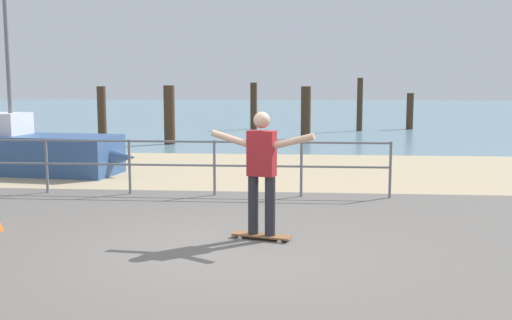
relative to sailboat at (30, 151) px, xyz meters
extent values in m
cube|color=#605B56|center=(5.35, -6.97, -0.52)|extent=(24.00, 10.00, 0.04)
cube|color=tan|center=(5.35, 1.03, -0.52)|extent=(24.00, 6.00, 0.04)
cube|color=slate|center=(5.35, 29.03, -0.52)|extent=(72.00, 50.00, 0.04)
cylinder|color=slate|center=(1.43, -2.37, 0.00)|extent=(0.05, 0.05, 1.05)
cylinder|color=slate|center=(3.03, -2.37, 0.00)|extent=(0.05, 0.05, 1.05)
cylinder|color=slate|center=(4.64, -2.37, 0.00)|extent=(0.05, 0.05, 1.05)
cylinder|color=slate|center=(6.25, -2.37, 0.00)|extent=(0.05, 0.05, 1.05)
cylinder|color=slate|center=(7.86, -2.37, 0.00)|extent=(0.05, 0.05, 1.05)
cylinder|color=slate|center=(3.03, -2.37, 0.50)|extent=(9.65, 0.04, 0.04)
cylinder|color=slate|center=(3.03, -2.37, 0.06)|extent=(9.65, 0.04, 0.04)
cube|color=#335184|center=(-0.16, 0.02, -0.07)|extent=(4.55, 1.97, 0.90)
cone|color=#335184|center=(2.02, -0.27, -0.07)|extent=(1.19, 0.90, 0.77)
cylinder|color=slate|center=(-0.46, 0.06, 2.50)|extent=(0.10, 0.10, 4.25)
cube|color=silver|center=(-0.75, 0.10, 0.63)|extent=(1.31, 1.05, 0.50)
cube|color=brown|center=(5.74, -5.45, -0.45)|extent=(0.82, 0.42, 0.02)
cylinder|color=silver|center=(6.04, -5.45, -0.49)|extent=(0.07, 0.05, 0.06)
cylinder|color=silver|center=(5.99, -5.60, -0.49)|extent=(0.07, 0.05, 0.06)
cylinder|color=silver|center=(5.50, -5.29, -0.49)|extent=(0.07, 0.05, 0.06)
cylinder|color=silver|center=(5.45, -5.45, -0.49)|extent=(0.07, 0.05, 0.06)
cylinder|color=#26262B|center=(5.86, -5.48, -0.04)|extent=(0.14, 0.14, 0.80)
cylinder|color=#26262B|center=(5.63, -5.41, -0.04)|extent=(0.14, 0.14, 0.80)
cube|color=maroon|center=(5.74, -5.45, 0.66)|extent=(0.40, 0.29, 0.60)
sphere|color=tan|center=(5.74, -5.45, 1.10)|extent=(0.22, 0.22, 0.22)
cylinder|color=tan|center=(6.17, -5.57, 0.84)|extent=(0.56, 0.24, 0.23)
cylinder|color=tan|center=(5.32, -5.32, 0.84)|extent=(0.56, 0.24, 0.23)
cylinder|color=#422D1E|center=(-0.52, 6.49, 0.46)|extent=(0.29, 0.29, 1.96)
cylinder|color=#422D1E|center=(1.76, 6.61, 0.47)|extent=(0.37, 0.37, 1.99)
cylinder|color=#422D1E|center=(4.05, 13.11, 0.51)|extent=(0.30, 0.30, 2.06)
cylinder|color=#422D1E|center=(6.33, 9.06, 0.45)|extent=(0.37, 0.37, 1.94)
cylinder|color=#422D1E|center=(8.61, 12.61, 0.61)|extent=(0.25, 0.25, 2.26)
cylinder|color=#422D1E|center=(10.89, 13.68, 0.28)|extent=(0.30, 0.30, 1.60)
camera|label=1|loc=(6.32, -13.35, 1.61)|focal=42.39mm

